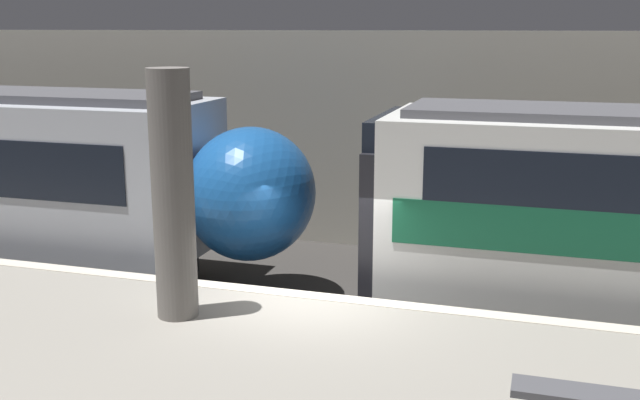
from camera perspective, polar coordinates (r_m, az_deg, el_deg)
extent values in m
plane|color=#33302D|center=(12.10, -0.70, -12.06)|extent=(120.00, 120.00, 0.00)
cube|color=gray|center=(9.99, -4.68, -14.23)|extent=(40.00, 4.41, 1.13)
cube|color=beige|center=(11.53, -0.95, -7.24)|extent=(40.00, 0.30, 0.01)
cube|color=#B2AD9E|center=(17.42, 5.76, 4.38)|extent=(50.00, 0.15, 5.06)
cylinder|color=slate|center=(10.47, -11.13, 0.31)|extent=(0.58, 0.58, 3.48)
ellipsoid|color=#195199|center=(14.06, -5.32, 0.49)|extent=(2.42, 2.73, 2.50)
sphere|color=#F2EFCC|center=(13.84, -1.63, -1.57)|extent=(0.20, 0.20, 0.20)
cube|color=black|center=(13.34, 4.99, -0.59)|extent=(0.25, 2.91, 2.38)
cube|color=black|center=(13.11, 5.10, 4.47)|extent=(0.25, 2.61, 0.95)
sphere|color=#EA4C42|center=(12.85, 3.65, -3.03)|extent=(0.18, 0.18, 0.18)
sphere|color=#EA4C42|center=(14.11, 4.91, -1.58)|extent=(0.18, 0.18, 0.18)
cube|color=#4C4C51|center=(8.19, 19.76, -13.83)|extent=(1.50, 0.40, 0.08)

